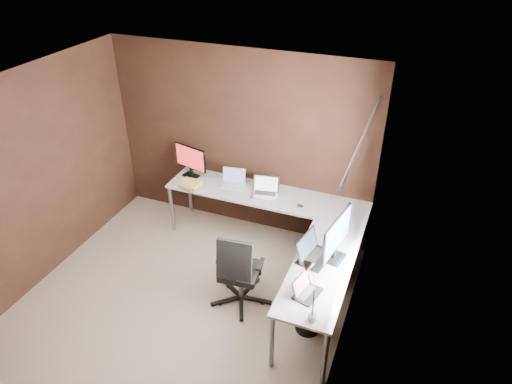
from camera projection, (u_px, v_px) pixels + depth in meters
room at (204, 216)px, 4.52m from camera, size 3.60×3.60×2.50m
desk at (282, 223)px, 5.45m from camera, size 2.65×2.25×0.73m
drawer_pedestal at (329, 253)px, 5.56m from camera, size 0.42×0.50×0.60m
monitor_left at (191, 160)px, 6.18m from camera, size 0.50×0.20×0.45m
monitor_right at (337, 236)px, 4.66m from camera, size 0.20×0.64×0.53m
laptop_white at (233, 181)px, 6.09m from camera, size 0.34×0.27×0.21m
laptop_silver at (265, 191)px, 5.88m from camera, size 0.38×0.29×0.23m
laptop_black_big at (312, 253)px, 4.80m from camera, size 0.36×0.45×0.26m
laptop_black_small at (305, 290)px, 4.35m from camera, size 0.27×0.33×0.19m
book_stack at (191, 185)px, 6.03m from camera, size 0.32×0.28×0.09m
mouse_left at (188, 185)px, 6.05m from camera, size 0.09×0.06×0.04m
mouse_corner at (300, 206)px, 5.64m from camera, size 0.10×0.07×0.03m
desk_lamp at (309, 284)px, 3.98m from camera, size 0.19×0.22×0.57m
office_chair at (240, 283)px, 5.14m from camera, size 0.55×0.55×0.98m
wastebasket at (308, 318)px, 4.86m from camera, size 0.31×0.31×0.31m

